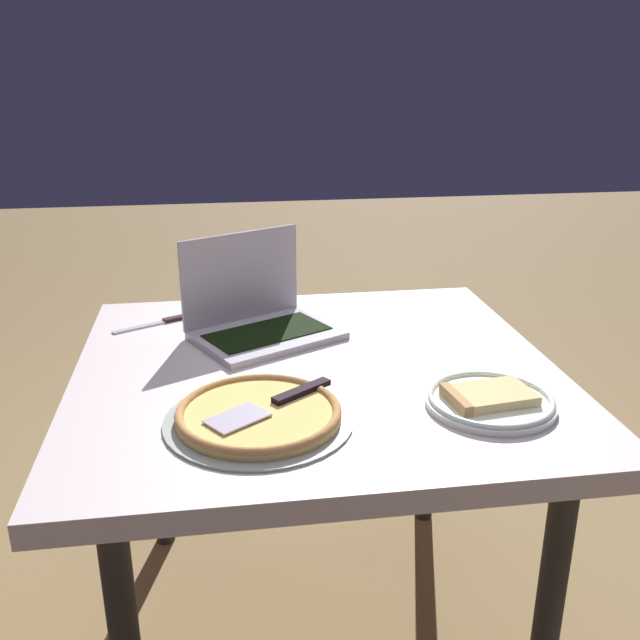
% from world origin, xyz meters
% --- Properties ---
extents(ground_plane, '(12.00, 12.00, 0.00)m').
position_xyz_m(ground_plane, '(0.00, 0.00, 0.00)').
color(ground_plane, olive).
extents(dining_table, '(1.04, 1.09, 0.75)m').
position_xyz_m(dining_table, '(0.00, 0.00, 0.67)').
color(dining_table, beige).
rests_on(dining_table, ground_plane).
extents(laptop, '(0.37, 0.41, 0.25)m').
position_xyz_m(laptop, '(0.22, 0.12, 0.80)').
color(laptop, '#B8B0B9').
rests_on(laptop, dining_table).
extents(pizza_plate, '(0.26, 0.26, 0.04)m').
position_xyz_m(pizza_plate, '(-0.25, -0.32, 0.76)').
color(pizza_plate, white).
rests_on(pizza_plate, dining_table).
extents(pizza_tray, '(0.37, 0.37, 0.03)m').
position_xyz_m(pizza_tray, '(-0.25, 0.15, 0.77)').
color(pizza_tray, '#9DA49C').
rests_on(pizza_tray, dining_table).
extents(table_knife, '(0.13, 0.22, 0.01)m').
position_xyz_m(table_knife, '(0.34, 0.36, 0.75)').
color(table_knife, '#B6BCBA').
rests_on(table_knife, dining_table).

